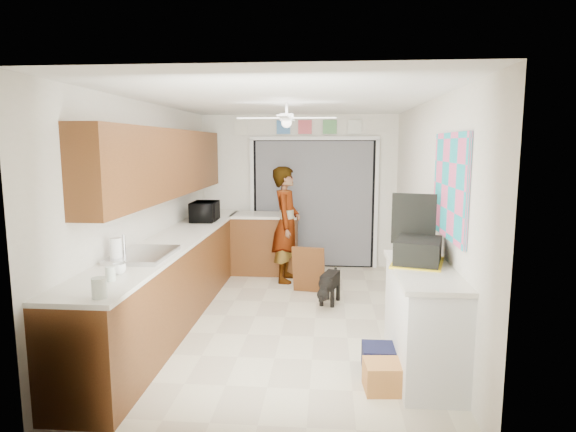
{
  "coord_description": "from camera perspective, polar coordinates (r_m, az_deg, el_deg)",
  "views": [
    {
      "loc": [
        0.49,
        -5.42,
        2.02
      ],
      "look_at": [
        0.0,
        0.4,
        1.15
      ],
      "focal_mm": 30.0,
      "sensor_mm": 36.0,
      "label": 1
    }
  ],
  "objects": [
    {
      "name": "floor",
      "position": [
        5.8,
        -0.34,
        -11.89
      ],
      "size": [
        5.0,
        5.0,
        0.0
      ],
      "primitive_type": "plane",
      "color": "beige",
      "rests_on": "ground"
    },
    {
      "name": "ceiling",
      "position": [
        5.46,
        -0.36,
        13.52
      ],
      "size": [
        5.0,
        5.0,
        0.0
      ],
      "primitive_type": "plane",
      "rotation": [
        3.14,
        0.0,
        0.0
      ],
      "color": "white",
      "rests_on": "ground"
    },
    {
      "name": "wall_back",
      "position": [
        7.97,
        1.27,
        2.92
      ],
      "size": [
        3.2,
        0.0,
        3.2
      ],
      "primitive_type": "plane",
      "rotation": [
        1.57,
        0.0,
        0.0
      ],
      "color": "white",
      "rests_on": "ground"
    },
    {
      "name": "wall_front",
      "position": [
        3.06,
        -4.61,
        -6.12
      ],
      "size": [
        3.2,
        0.0,
        3.2
      ],
      "primitive_type": "plane",
      "rotation": [
        -1.57,
        0.0,
        0.0
      ],
      "color": "white",
      "rests_on": "ground"
    },
    {
      "name": "wall_left",
      "position": [
        5.86,
        -16.13,
        0.59
      ],
      "size": [
        0.0,
        5.0,
        5.0
      ],
      "primitive_type": "plane",
      "rotation": [
        1.57,
        0.0,
        1.57
      ],
      "color": "white",
      "rests_on": "ground"
    },
    {
      "name": "wall_right",
      "position": [
        5.58,
        16.23,
        0.21
      ],
      "size": [
        0.0,
        5.0,
        5.0
      ],
      "primitive_type": "plane",
      "rotation": [
        1.57,
        0.0,
        -1.57
      ],
      "color": "white",
      "rests_on": "ground"
    },
    {
      "name": "left_base_cabinets",
      "position": [
        5.92,
        -13.08,
        -7.13
      ],
      "size": [
        0.6,
        4.8,
        0.9
      ],
      "primitive_type": "cube",
      "color": "brown",
      "rests_on": "floor"
    },
    {
      "name": "left_countertop",
      "position": [
        5.81,
        -13.14,
        -2.67
      ],
      "size": [
        0.62,
        4.8,
        0.04
      ],
      "primitive_type": "cube",
      "color": "white",
      "rests_on": "left_base_cabinets"
    },
    {
      "name": "upper_cabinets",
      "position": [
        5.95,
        -14.22,
        6.1
      ],
      "size": [
        0.32,
        4.0,
        0.8
      ],
      "primitive_type": "cube",
      "color": "brown",
      "rests_on": "wall_left"
    },
    {
      "name": "sink_basin",
      "position": [
        4.88,
        -16.76,
        -4.49
      ],
      "size": [
        0.5,
        0.76,
        0.06
      ],
      "primitive_type": "cube",
      "color": "silver",
      "rests_on": "left_countertop"
    },
    {
      "name": "faucet",
      "position": [
        4.93,
        -18.86,
        -3.32
      ],
      "size": [
        0.03,
        0.03,
        0.22
      ],
      "primitive_type": "cylinder",
      "color": "silver",
      "rests_on": "left_countertop"
    },
    {
      "name": "peninsula_base",
      "position": [
        7.65,
        -2.73,
        -3.39
      ],
      "size": [
        1.0,
        0.6,
        0.9
      ],
      "primitive_type": "cube",
      "color": "brown",
      "rests_on": "floor"
    },
    {
      "name": "peninsula_top",
      "position": [
        7.56,
        -2.75,
        0.1
      ],
      "size": [
        1.04,
        0.64,
        0.04
      ],
      "primitive_type": "cube",
      "color": "white",
      "rests_on": "peninsula_base"
    },
    {
      "name": "back_opening_recess",
      "position": [
        7.95,
        3.05,
        1.45
      ],
      "size": [
        2.0,
        0.06,
        2.1
      ],
      "primitive_type": "cube",
      "color": "black",
      "rests_on": "wall_back"
    },
    {
      "name": "curtain_panel",
      "position": [
        7.91,
        3.05,
        1.42
      ],
      "size": [
        1.9,
        0.03,
        2.05
      ],
      "primitive_type": "cube",
      "color": "slate",
      "rests_on": "wall_back"
    },
    {
      "name": "door_trim_left",
      "position": [
        8.02,
        -4.26,
        1.5
      ],
      "size": [
        0.06,
        0.04,
        2.1
      ],
      "primitive_type": "cube",
      "color": "white",
      "rests_on": "wall_back"
    },
    {
      "name": "door_trim_right",
      "position": [
        7.96,
        10.41,
        1.33
      ],
      "size": [
        0.06,
        0.04,
        2.1
      ],
      "primitive_type": "cube",
      "color": "white",
      "rests_on": "wall_back"
    },
    {
      "name": "door_trim_head",
      "position": [
        7.86,
        3.11,
        9.19
      ],
      "size": [
        2.1,
        0.04,
        0.06
      ],
      "primitive_type": "cube",
      "color": "white",
      "rests_on": "wall_back"
    },
    {
      "name": "header_frame_1",
      "position": [
        7.93,
        -0.55,
        10.49
      ],
      "size": [
        0.22,
        0.02,
        0.22
      ],
      "primitive_type": "cube",
      "color": "#497FC3",
      "rests_on": "wall_back"
    },
    {
      "name": "header_frame_2",
      "position": [
        7.9,
        2.02,
        10.5
      ],
      "size": [
        0.22,
        0.02,
        0.22
      ],
      "primitive_type": "cube",
      "color": "#DC525F",
      "rests_on": "wall_back"
    },
    {
      "name": "header_frame_3",
      "position": [
        7.89,
        4.97,
        10.47
      ],
      "size": [
        0.22,
        0.02,
        0.22
      ],
      "primitive_type": "cube",
      "color": "#5CA15E",
      "rests_on": "wall_back"
    },
    {
      "name": "header_frame_4",
      "position": [
        7.9,
        7.92,
        10.42
      ],
      "size": [
        0.22,
        0.02,
        0.22
      ],
      "primitive_type": "cube",
      "color": "silver",
      "rests_on": "wall_back"
    },
    {
      "name": "route66_sign",
      "position": [
        8.02,
        -5.62,
        10.43
      ],
      "size": [
        0.22,
        0.02,
        0.26
      ],
      "primitive_type": "cube",
      "color": "silver",
      "rests_on": "wall_back"
    },
    {
      "name": "right_counter_base",
      "position": [
        4.58,
        15.66,
        -11.89
      ],
      "size": [
        0.5,
        1.4,
        0.9
      ],
      "primitive_type": "cube",
      "color": "white",
      "rests_on": "floor"
    },
    {
      "name": "right_counter_top",
      "position": [
        4.44,
        15.78,
        -6.19
      ],
      "size": [
        0.54,
        1.44,
        0.04
      ],
      "primitive_type": "cube",
      "color": "white",
      "rests_on": "right_counter_base"
    },
    {
      "name": "abstract_painting",
      "position": [
        4.57,
        18.64,
        3.39
      ],
      "size": [
        0.03,
        1.15,
        0.95
      ],
      "primitive_type": "cube",
      "color": "#F85B93",
      "rests_on": "wall_right"
    },
    {
      "name": "ceiling_fan",
      "position": [
        5.65,
        -0.17,
        11.52
      ],
      "size": [
        1.14,
        1.14,
        0.24
      ],
      "primitive_type": "cube",
      "color": "white",
      "rests_on": "ceiling"
    },
    {
      "name": "microwave",
      "position": [
        6.93,
        -9.84,
        0.53
      ],
      "size": [
        0.35,
        0.51,
        0.28
      ],
      "primitive_type": "imported",
      "rotation": [
        0.0,
        0.0,
        1.6
      ],
      "color": "black",
      "rests_on": "left_countertop"
    },
    {
      "name": "cup",
      "position": [
        4.3,
        -19.4,
        -5.93
      ],
      "size": [
        0.15,
        0.15,
        0.09
      ],
      "primitive_type": "imported",
      "rotation": [
        0.0,
        0.0,
        0.34
      ],
      "color": "white",
      "rests_on": "left_countertop"
    },
    {
      "name": "jar_a",
      "position": [
        3.69,
        -21.47,
        -7.93
      ],
      "size": [
        0.13,
        0.13,
        0.15
      ],
      "primitive_type": "cylinder",
      "rotation": [
        0.0,
        0.0,
        -0.35
      ],
      "color": "silver",
      "rests_on": "left_countertop"
    },
    {
      "name": "jar_b",
      "position": [
        4.12,
        -20.29,
        -6.42
      ],
      "size": [
        0.1,
        0.1,
        0.12
      ],
      "primitive_type": "cylinder",
      "rotation": [
        0.0,
        0.0,
        -0.27
      ],
      "color": "silver",
      "rests_on": "left_countertop"
    },
    {
      "name": "paper_towel_roll",
      "position": [
        4.72,
        -19.69,
        -3.84
      ],
      "size": [
        0.13,
        0.13,
        0.23
      ],
      "primitive_type": "cylinder",
      "rotation": [
        0.0,
        0.0,
        -0.25
      ],
      "color": "white",
      "rests_on": "left_countertop"
    },
    {
      "name": "suitcase",
      "position": [
        4.59,
        15.16,
        -4.01
      ],
      "size": [
        0.51,
        0.61,
        0.22
      ],
      "primitive_type": "cube",
      "rotation": [
        0.0,
        0.0,
        -0.27
      ],
      "color": "black",
      "rests_on": "right_counter_top"
    },
    {
      "name": "suitcase_rim",
      "position": [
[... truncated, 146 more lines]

